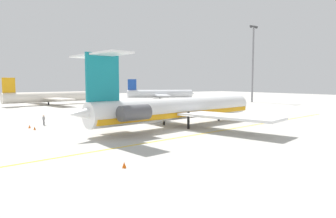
% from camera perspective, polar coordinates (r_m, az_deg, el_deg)
% --- Properties ---
extents(ground, '(335.71, 335.71, 0.00)m').
position_cam_1_polar(ground, '(47.36, 2.67, -4.24)').
color(ground, '#B7B5AD').
extents(main_jetliner, '(40.04, 35.55, 11.69)m').
position_cam_1_polar(main_jetliner, '(51.60, 1.52, 0.09)').
color(main_jetliner, white).
rests_on(main_jetliner, ground).
extents(airliner_mid_left, '(30.93, 30.77, 9.26)m').
position_cam_1_polar(airliner_mid_left, '(112.26, -21.39, 2.15)').
color(airliner_mid_left, silver).
rests_on(airliner_mid_left, ground).
extents(airliner_mid_right, '(29.43, 29.68, 9.24)m').
position_cam_1_polar(airliner_mid_right, '(135.80, -1.21, 2.92)').
color(airliner_mid_right, silver).
rests_on(airliner_mid_right, ground).
extents(ground_crew_near_tail, '(0.45, 0.28, 1.77)m').
position_cam_1_polar(ground_crew_near_tail, '(77.78, 4.32, 0.20)').
color(ground_crew_near_tail, black).
rests_on(ground_crew_near_tail, ground).
extents(ground_crew_portside, '(0.45, 0.29, 1.83)m').
position_cam_1_polar(ground_crew_portside, '(58.38, -22.55, -1.72)').
color(ground_crew_portside, black).
rests_on(ground_crew_portside, ground).
extents(safety_cone_nose, '(0.40, 0.40, 0.55)m').
position_cam_1_polar(safety_cone_nose, '(27.51, -8.33, -10.47)').
color(safety_cone_nose, '#EA590F').
rests_on(safety_cone_nose, ground).
extents(safety_cone_wingtip, '(0.40, 0.40, 0.55)m').
position_cam_1_polar(safety_cone_wingtip, '(55.58, -24.82, -3.04)').
color(safety_cone_wingtip, '#EA590F').
rests_on(safety_cone_wingtip, ground).
extents(safety_cone_tail, '(0.40, 0.40, 0.55)m').
position_cam_1_polar(safety_cone_tail, '(53.12, -24.01, -3.36)').
color(safety_cone_tail, '#EA590F').
rests_on(safety_cone_tail, ground).
extents(taxiway_centreline, '(79.54, 11.84, 0.01)m').
position_cam_1_polar(taxiway_centreline, '(46.68, 8.04, -4.41)').
color(taxiway_centreline, gold).
rests_on(taxiway_centreline, ground).
extents(light_mast, '(4.00, 0.70, 29.72)m').
position_cam_1_polar(light_mast, '(123.62, 15.83, 8.74)').
color(light_mast, slate).
rests_on(light_mast, ground).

